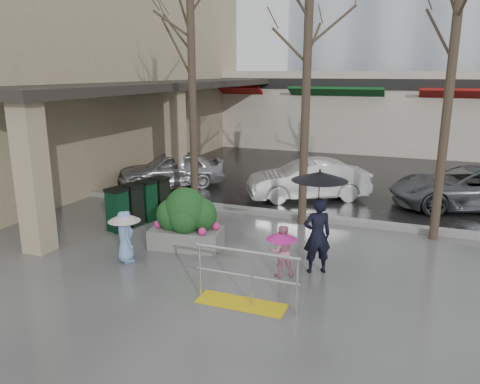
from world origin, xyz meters
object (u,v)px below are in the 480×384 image
Objects in this scene: planter at (186,219)px; tree_west at (191,29)px; tree_mideast at (456,30)px; news_boxes at (140,203)px; car_c at (469,188)px; tree_midwest at (309,18)px; woman at (318,212)px; child_blue at (125,231)px; handrail at (245,285)px; car_a at (172,169)px; child_pink at (282,247)px; car_b at (308,180)px.

tree_west is at bearing 112.72° from planter.
tree_mideast reaches higher than news_boxes.
tree_west reaches higher than car_c.
car_c is (4.28, 3.24, -4.60)m from tree_midwest.
woman is 0.47× the size of car_c.
car_c reaches higher than child_blue.
handrail is 0.93× the size of news_boxes.
news_boxes is at bearing -17.07° from car_a.
tree_mideast is at bearing -0.00° from tree_midwest.
tree_midwest is 5.75m from child_pink.
news_boxes is at bearing -21.48° from child_blue.
child_pink is 6.00m from car_b.
tree_west reaches higher than car_b.
car_c is at bearing 59.64° from car_a.
car_a is (-2.46, 6.39, -0.06)m from child_blue.
news_boxes is 5.46m from car_b.
news_boxes is at bearing 150.02° from planter.
news_boxes is 9.63m from car_c.
tree_west is at bearing -83.59° from car_c.
planter is at bearing -153.53° from tree_mideast.
tree_west is (-3.36, 4.80, 4.71)m from handrail.
news_boxes is (-0.90, -1.51, -4.52)m from tree_west.
car_a is at bearing 155.08° from tree_midwest.
handrail is 9.16m from car_a.
planter reaches higher than child_pink.
child_pink is at bearing -83.02° from tree_midwest.
tree_midwest is 1.08× the size of tree_mideast.
child_blue is 6.90m from car_b.
handrail is 2.22m from woman.
car_a is (-1.28, 4.01, 0.07)m from news_boxes.
tree_midwest is at bearing 91.91° from handrail.
planter is at bearing -2.25° from car_a.
woman is at bearing -127.47° from tree_mideast.
tree_mideast is at bearing 24.70° from news_boxes.
planter reaches higher than car_a.
handrail is 3.22m from child_blue.
news_boxes is 4.21m from car_a.
child_blue is (-2.91, -3.90, -4.55)m from tree_midwest.
news_boxes reaches higher than handrail.
tree_midwest is 5.05m from woman.
car_b is at bearing 145.76° from tree_mideast.
woman is 8.44m from car_a.
tree_midwest is (-0.16, 4.80, 4.86)m from handrail.
car_b is at bearing -98.68° from car_c.
tree_west is 4.85m from news_boxes.
child_pink is at bearing -20.25° from car_b.
tree_midwest is 3.32m from tree_mideast.
woman is at bearing -124.62° from child_blue.
handrail is 1.80× the size of child_pink.
handrail is at bearing -44.12° from car_c.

